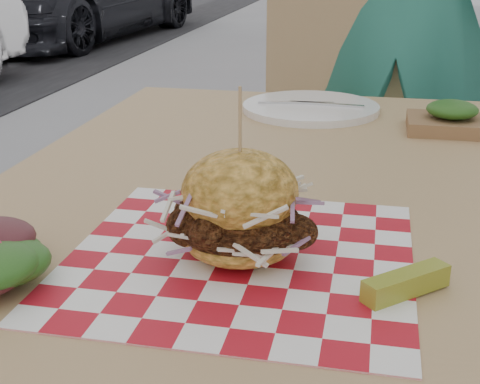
{
  "coord_description": "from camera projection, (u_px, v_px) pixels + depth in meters",
  "views": [
    {
      "loc": [
        -0.12,
        -0.81,
        1.07
      ],
      "look_at": [
        -0.25,
        -0.18,
        0.82
      ],
      "focal_mm": 50.0,
      "sensor_mm": 36.0,
      "label": 1
    }
  ],
  "objects": [
    {
      "name": "pickle_spear",
      "position": [
        406.0,
        283.0,
        0.63
      ],
      "size": [
        0.08,
        0.08,
        0.02
      ],
      "primitive_type": "cube",
      "rotation": [
        0.0,
        0.0,
        0.74
      ],
      "color": "#A3A630",
      "rests_on": "paper_liner"
    },
    {
      "name": "patio_chair",
      "position": [
        337.0,
        132.0,
        1.93
      ],
      "size": [
        0.5,
        0.51,
        0.95
      ],
      "rotation": [
        0.0,
        0.0,
        -0.21
      ],
      "color": "tan",
      "rests_on": "ground"
    },
    {
      "name": "sandwich",
      "position": [
        240.0,
        212.0,
        0.69
      ],
      "size": [
        0.16,
        0.16,
        0.18
      ],
      "color": "gold",
      "rests_on": "paper_liner"
    },
    {
      "name": "kraft_tray",
      "position": [
        451.0,
        119.0,
        1.18
      ],
      "size": [
        0.15,
        0.12,
        0.06
      ],
      "color": "brown",
      "rests_on": "patio_table"
    },
    {
      "name": "patio_table",
      "position": [
        276.0,
        237.0,
        0.95
      ],
      "size": [
        0.8,
        1.2,
        0.75
      ],
      "color": "tan",
      "rests_on": "ground"
    },
    {
      "name": "paper_liner",
      "position": [
        240.0,
        257.0,
        0.71
      ],
      "size": [
        0.36,
        0.36,
        0.0
      ],
      "primitive_type": "cube",
      "color": "red",
      "rests_on": "patio_table"
    },
    {
      "name": "diner",
      "position": [
        400.0,
        0.0,
        1.92
      ],
      "size": [
        0.69,
        0.48,
        1.82
      ],
      "primitive_type": "imported",
      "rotation": [
        0.0,
        0.0,
        3.08
      ],
      "color": "#2A7B68",
      "rests_on": "ground"
    },
    {
      "name": "place_setting",
      "position": [
        311.0,
        108.0,
        1.32
      ],
      "size": [
        0.27,
        0.27,
        0.02
      ],
      "color": "white",
      "rests_on": "patio_table"
    }
  ]
}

